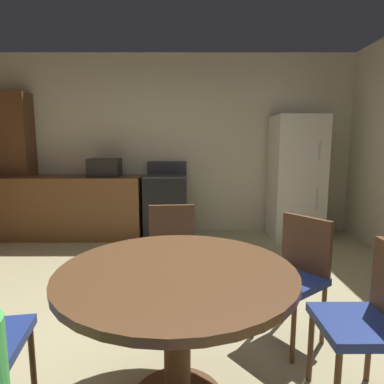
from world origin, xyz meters
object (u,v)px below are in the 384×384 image
(refrigerator, at_px, (297,178))
(chair_north, at_px, (174,252))
(dining_table, at_px, (178,298))
(oven_range, at_px, (167,206))
(chair_northeast, at_px, (297,271))
(microwave, at_px, (106,167))
(chair_east, at_px, (373,316))

(refrigerator, xyz_separation_m, chair_north, (-1.65, -2.10, -0.38))
(dining_table, bearing_deg, oven_range, 95.55)
(refrigerator, distance_m, chair_north, 2.70)
(dining_table, distance_m, chair_northeast, 1.01)
(oven_range, bearing_deg, refrigerator, -1.64)
(oven_range, bearing_deg, chair_north, -84.11)
(microwave, xyz_separation_m, chair_east, (2.19, -3.15, -0.53))
(microwave, height_order, chair_northeast, microwave)
(microwave, xyz_separation_m, dining_table, (1.19, -3.15, -0.43))
(chair_north, relative_size, chair_east, 1.00)
(chair_east, bearing_deg, chair_north, -42.80)
(oven_range, bearing_deg, microwave, -179.76)
(refrigerator, relative_size, chair_east, 2.02)
(microwave, distance_m, dining_table, 3.40)
(oven_range, height_order, dining_table, oven_range)
(oven_range, height_order, chair_north, oven_range)
(dining_table, distance_m, chair_north, 1.01)
(refrigerator, height_order, chair_northeast, refrigerator)
(dining_table, height_order, chair_east, chair_east)
(oven_range, height_order, chair_northeast, oven_range)
(dining_table, bearing_deg, chair_northeast, 37.38)
(microwave, xyz_separation_m, chair_north, (1.10, -2.15, -0.53))
(chair_north, bearing_deg, microwave, -157.75)
(chair_north, bearing_deg, dining_table, 0.00)
(chair_north, bearing_deg, chair_east, 42.80)
(oven_range, relative_size, chair_northeast, 1.26)
(refrigerator, distance_m, chair_northeast, 2.64)
(oven_range, xyz_separation_m, chair_north, (0.22, -2.16, 0.03))
(refrigerator, distance_m, chair_east, 3.17)
(refrigerator, xyz_separation_m, microwave, (-2.75, 0.05, 0.15))
(oven_range, relative_size, chair_east, 1.26)
(microwave, relative_size, chair_north, 0.51)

